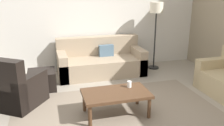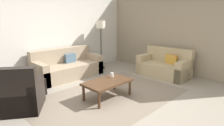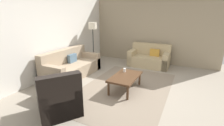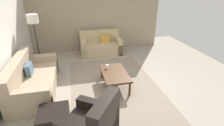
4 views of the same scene
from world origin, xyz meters
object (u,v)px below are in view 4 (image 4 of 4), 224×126
at_px(coffee_table, 115,74).
at_px(lamp_standing, 34,25).
at_px(ottoman, 54,120).
at_px(couch_loveseat, 101,46).
at_px(cup, 107,66).
at_px(couch_main, 31,81).

xyz_separation_m(coffee_table, lamp_standing, (1.67, 2.08, 1.05)).
bearing_deg(ottoman, couch_loveseat, -22.20).
bearing_deg(cup, coffee_table, -153.91).
bearing_deg(lamp_standing, couch_main, 179.56).
bearing_deg(coffee_table, ottoman, 129.12).
distance_m(couch_loveseat, cup, 2.23).
relative_size(cup, lamp_standing, 0.06).
bearing_deg(ottoman, couch_main, 24.45).
bearing_deg(ottoman, cup, -41.93).
relative_size(couch_loveseat, lamp_standing, 0.91).
bearing_deg(couch_loveseat, coffee_table, 178.91).
height_order(couch_loveseat, ottoman, couch_loveseat).
height_order(coffee_table, cup, cup).
height_order(coffee_table, lamp_standing, lamp_standing).
distance_m(ottoman, lamp_standing, 3.16).
bearing_deg(couch_main, cup, -88.15).
height_order(couch_loveseat, cup, couch_loveseat).
xyz_separation_m(couch_main, cup, (0.06, -1.96, 0.17)).
relative_size(ottoman, cup, 5.12).
xyz_separation_m(couch_loveseat, lamp_standing, (-0.83, 2.13, 1.11)).
bearing_deg(cup, couch_main, 91.85).
distance_m(ottoman, cup, 1.99).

